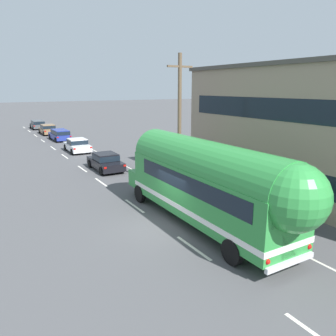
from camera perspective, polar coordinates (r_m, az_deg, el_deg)
name	(u,v)px	position (r m, az deg, el deg)	size (l,w,h in m)	color
ground_plane	(163,226)	(15.87, -0.84, -10.13)	(300.00, 300.00, 0.00)	#4C4C4F
lane_markings	(110,165)	(28.35, -10.04, 0.48)	(3.56, 80.00, 0.01)	silver
utility_pole	(179,120)	(21.09, 2.01, 8.32)	(1.80, 0.24, 8.50)	brown
painted_bus	(209,181)	(15.00, 7.21, -2.32)	(2.69, 12.53, 4.12)	#2D8C3D
car_lead	(106,161)	(26.67, -10.80, 1.20)	(1.94, 4.36, 1.37)	black
car_second	(77,145)	(34.96, -15.51, 3.91)	(2.02, 4.27, 1.37)	white
car_third	(60,134)	(43.24, -18.30, 5.62)	(1.95, 4.67, 1.37)	navy
car_fourth	(48,129)	(49.73, -20.16, 6.40)	(1.95, 4.57, 1.37)	olive
car_fifth	(38,124)	(56.63, -21.73, 7.13)	(1.98, 4.31, 1.37)	#474C51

